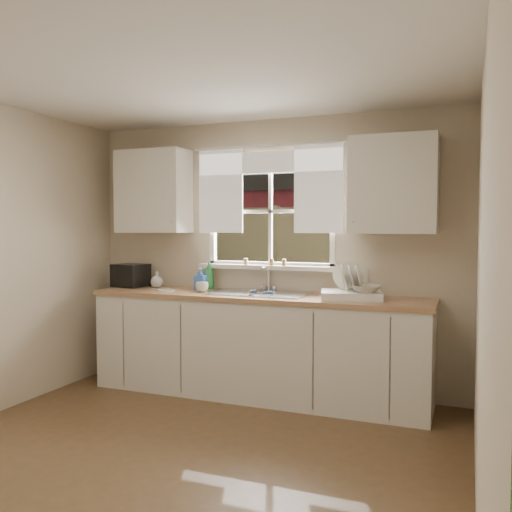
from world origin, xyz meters
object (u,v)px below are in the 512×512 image
at_px(cup, 202,287).
at_px(soap_bottle_a, 209,275).
at_px(dish_rack, 351,291).
at_px(black_appliance, 131,275).

bearing_deg(cup, soap_bottle_a, 105.79).
height_order(dish_rack, soap_bottle_a, dish_rack).
xyz_separation_m(cup, black_appliance, (-0.88, 0.15, 0.07)).
relative_size(soap_bottle_a, black_appliance, 0.87).
distance_m(soap_bottle_a, cup, 0.27).
bearing_deg(dish_rack, soap_bottle_a, 171.83).
height_order(dish_rack, cup, dish_rack).
relative_size(dish_rack, black_appliance, 1.84).
height_order(soap_bottle_a, black_appliance, soap_bottle_a).
relative_size(dish_rack, soap_bottle_a, 2.13).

